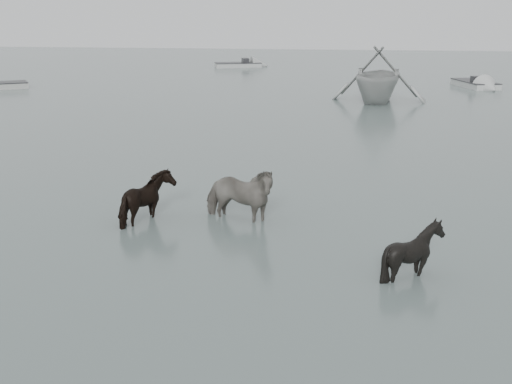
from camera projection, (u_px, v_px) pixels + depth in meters
The scene contains 7 objects.
ground at pixel (238, 269), 12.10m from camera, with size 140.00×140.00×0.00m, color #52615D.
pony_pinto at pixel (239, 188), 14.65m from camera, with size 0.86×1.90×1.60m, color black.
pony_dark at pixel (148, 194), 14.65m from camera, with size 1.33×1.13×1.34m, color black.
pony_black at pixel (414, 243), 11.63m from camera, with size 1.02×1.15×1.27m, color black.
rowboat_trail at pixel (379, 73), 33.65m from camera, with size 5.01×5.80×3.06m, color #B0B3B0.
skiff_mid at pixel (475, 81), 40.51m from camera, with size 5.36×1.60×0.75m, color #AEB1AE, non-canonical shape.
skiff_far at pixel (238, 63), 54.59m from camera, with size 5.33×1.60×0.75m, color #A9ABA9, non-canonical shape.
Camera 1 is at (2.04, -11.06, 4.71)m, focal length 45.00 mm.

